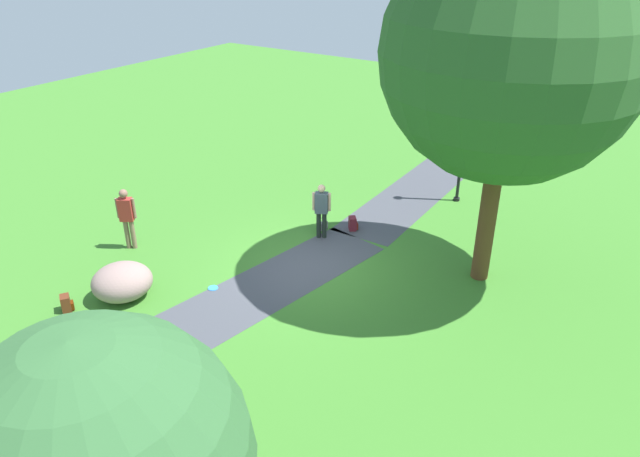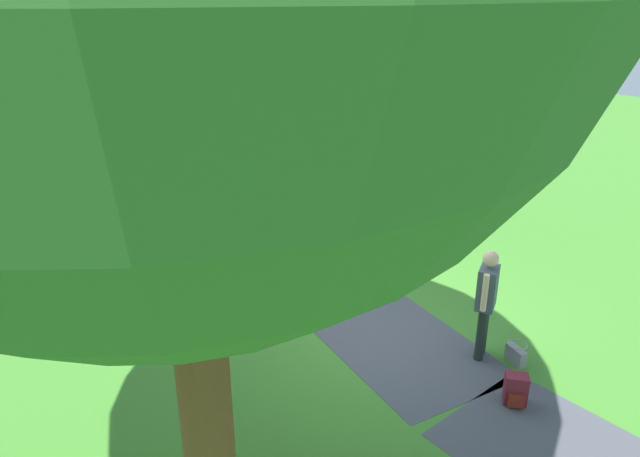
{
  "view_description": "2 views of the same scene",
  "coord_description": "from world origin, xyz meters",
  "px_view_note": "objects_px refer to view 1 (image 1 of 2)",
  "views": [
    {
      "loc": [
        10.81,
        7.35,
        7.88
      ],
      "look_at": [
        -0.3,
        -0.01,
        0.99
      ],
      "focal_mm": 32.74,
      "sensor_mm": 36.0,
      "label": 1
    },
    {
      "loc": [
        -5.5,
        5.52,
        4.85
      ],
      "look_at": [
        1.26,
        -0.05,
        1.26
      ],
      "focal_mm": 33.38,
      "sensor_mm": 36.0,
      "label": 2
    }
  ],
  "objects_px": {
    "large_shade_tree": "(512,53)",
    "handbag_on_grass": "(322,225)",
    "woman_with_handbag": "(322,208)",
    "spare_backpack_on_lawn": "(353,224)",
    "man_near_boulder": "(127,214)",
    "backpack_by_boulder": "(66,304)",
    "lawn_boulder": "(122,282)",
    "frisbee_on_grass": "(213,288)",
    "lamp_post": "(464,135)"
  },
  "relations": [
    {
      "from": "lawn_boulder",
      "to": "frisbee_on_grass",
      "type": "bearing_deg",
      "value": 134.15
    },
    {
      "from": "woman_with_handbag",
      "to": "spare_backpack_on_lawn",
      "type": "relative_size",
      "value": 4.07
    },
    {
      "from": "lamp_post",
      "to": "woman_with_handbag",
      "type": "xyz_separation_m",
      "value": [
        4.53,
        -2.26,
        -1.26
      ]
    },
    {
      "from": "lamp_post",
      "to": "woman_with_handbag",
      "type": "height_order",
      "value": "lamp_post"
    },
    {
      "from": "man_near_boulder",
      "to": "spare_backpack_on_lawn",
      "type": "bearing_deg",
      "value": 133.42
    },
    {
      "from": "large_shade_tree",
      "to": "woman_with_handbag",
      "type": "relative_size",
      "value": 5.14
    },
    {
      "from": "man_near_boulder",
      "to": "backpack_by_boulder",
      "type": "distance_m",
      "value": 3.16
    },
    {
      "from": "lamp_post",
      "to": "handbag_on_grass",
      "type": "bearing_deg",
      "value": -31.37
    },
    {
      "from": "lamp_post",
      "to": "backpack_by_boulder",
      "type": "relative_size",
      "value": 8.89
    },
    {
      "from": "lawn_boulder",
      "to": "handbag_on_grass",
      "type": "relative_size",
      "value": 5.58
    },
    {
      "from": "backpack_by_boulder",
      "to": "frisbee_on_grass",
      "type": "distance_m",
      "value": 3.34
    },
    {
      "from": "handbag_on_grass",
      "to": "backpack_by_boulder",
      "type": "relative_size",
      "value": 0.85
    },
    {
      "from": "handbag_on_grass",
      "to": "woman_with_handbag",
      "type": "bearing_deg",
      "value": 30.6
    },
    {
      "from": "woman_with_handbag",
      "to": "spare_backpack_on_lawn",
      "type": "height_order",
      "value": "woman_with_handbag"
    },
    {
      "from": "man_near_boulder",
      "to": "backpack_by_boulder",
      "type": "bearing_deg",
      "value": 21.44
    },
    {
      "from": "large_shade_tree",
      "to": "lamp_post",
      "type": "bearing_deg",
      "value": -151.34
    },
    {
      "from": "lamp_post",
      "to": "spare_backpack_on_lawn",
      "type": "bearing_deg",
      "value": -25.89
    },
    {
      "from": "lawn_boulder",
      "to": "handbag_on_grass",
      "type": "bearing_deg",
      "value": 160.11
    },
    {
      "from": "lamp_post",
      "to": "handbag_on_grass",
      "type": "relative_size",
      "value": 10.43
    },
    {
      "from": "handbag_on_grass",
      "to": "spare_backpack_on_lawn",
      "type": "distance_m",
      "value": 0.89
    },
    {
      "from": "woman_with_handbag",
      "to": "handbag_on_grass",
      "type": "xyz_separation_m",
      "value": [
        -0.42,
        -0.25,
        -0.8
      ]
    },
    {
      "from": "large_shade_tree",
      "to": "spare_backpack_on_lawn",
      "type": "height_order",
      "value": "large_shade_tree"
    },
    {
      "from": "spare_backpack_on_lawn",
      "to": "lawn_boulder",
      "type": "bearing_deg",
      "value": -24.53
    },
    {
      "from": "handbag_on_grass",
      "to": "frisbee_on_grass",
      "type": "height_order",
      "value": "handbag_on_grass"
    },
    {
      "from": "woman_with_handbag",
      "to": "frisbee_on_grass",
      "type": "xyz_separation_m",
      "value": [
        3.69,
        -0.76,
        -0.93
      ]
    },
    {
      "from": "man_near_boulder",
      "to": "frisbee_on_grass",
      "type": "xyz_separation_m",
      "value": [
        0.29,
        3.28,
        -1.01
      ]
    },
    {
      "from": "woman_with_handbag",
      "to": "man_near_boulder",
      "type": "bearing_deg",
      "value": -49.94
    },
    {
      "from": "backpack_by_boulder",
      "to": "lawn_boulder",
      "type": "bearing_deg",
      "value": 148.53
    },
    {
      "from": "man_near_boulder",
      "to": "spare_backpack_on_lawn",
      "type": "xyz_separation_m",
      "value": [
        -4.3,
        4.54,
        -0.83
      ]
    },
    {
      "from": "lamp_post",
      "to": "handbag_on_grass",
      "type": "height_order",
      "value": "lamp_post"
    },
    {
      "from": "lawn_boulder",
      "to": "backpack_by_boulder",
      "type": "relative_size",
      "value": 4.76
    },
    {
      "from": "lawn_boulder",
      "to": "spare_backpack_on_lawn",
      "type": "height_order",
      "value": "lawn_boulder"
    },
    {
      "from": "backpack_by_boulder",
      "to": "spare_backpack_on_lawn",
      "type": "bearing_deg",
      "value": 154.35
    },
    {
      "from": "spare_backpack_on_lawn",
      "to": "frisbee_on_grass",
      "type": "bearing_deg",
      "value": -15.37
    },
    {
      "from": "lawn_boulder",
      "to": "spare_backpack_on_lawn",
      "type": "xyz_separation_m",
      "value": [
        -6.04,
        2.76,
        -0.25
      ]
    },
    {
      "from": "woman_with_handbag",
      "to": "backpack_by_boulder",
      "type": "relative_size",
      "value": 4.07
    },
    {
      "from": "spare_backpack_on_lawn",
      "to": "lamp_post",
      "type": "bearing_deg",
      "value": 154.11
    },
    {
      "from": "large_shade_tree",
      "to": "man_near_boulder",
      "type": "relative_size",
      "value": 4.78
    },
    {
      "from": "man_near_boulder",
      "to": "handbag_on_grass",
      "type": "xyz_separation_m",
      "value": [
        -3.81,
        3.79,
        -0.88
      ]
    },
    {
      "from": "man_near_boulder",
      "to": "handbag_on_grass",
      "type": "relative_size",
      "value": 5.13
    },
    {
      "from": "large_shade_tree",
      "to": "handbag_on_grass",
      "type": "xyz_separation_m",
      "value": [
        0.04,
        -4.74,
        -5.39
      ]
    },
    {
      "from": "man_near_boulder",
      "to": "handbag_on_grass",
      "type": "distance_m",
      "value": 5.45
    },
    {
      "from": "frisbee_on_grass",
      "to": "woman_with_handbag",
      "type": "bearing_deg",
      "value": 168.35
    },
    {
      "from": "woman_with_handbag",
      "to": "lawn_boulder",
      "type": "bearing_deg",
      "value": -23.69
    },
    {
      "from": "man_near_boulder",
      "to": "backpack_by_boulder",
      "type": "xyz_separation_m",
      "value": [
        2.84,
        1.11,
        -0.83
      ]
    },
    {
      "from": "lamp_post",
      "to": "lawn_boulder",
      "type": "distance_m",
      "value": 10.82
    },
    {
      "from": "lamp_post",
      "to": "frisbee_on_grass",
      "type": "bearing_deg",
      "value": -20.2
    },
    {
      "from": "handbag_on_grass",
      "to": "frisbee_on_grass",
      "type": "xyz_separation_m",
      "value": [
        4.11,
        -0.52,
        -0.13
      ]
    },
    {
      "from": "spare_backpack_on_lawn",
      "to": "frisbee_on_grass",
      "type": "height_order",
      "value": "spare_backpack_on_lawn"
    },
    {
      "from": "handbag_on_grass",
      "to": "lamp_post",
      "type": "bearing_deg",
      "value": 148.63
    }
  ]
}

